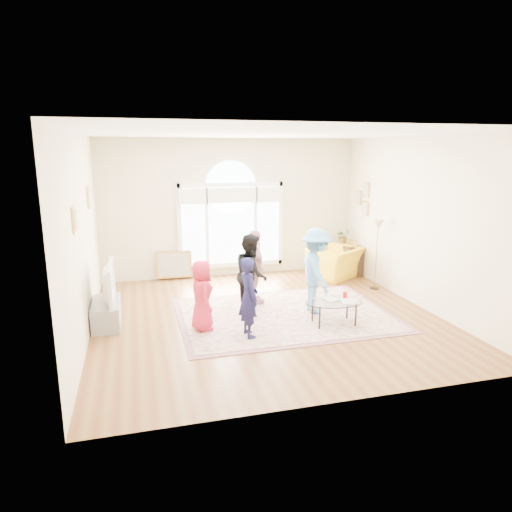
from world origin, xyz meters
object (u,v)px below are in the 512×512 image
object	(u,v)px
area_rug	(285,315)
armchair	(335,263)
television	(105,283)
tv_console	(107,313)
coffee_table	(334,302)

from	to	relation	value
area_rug	armchair	distance (m)	2.88
television	armchair	world-z (taller)	television
area_rug	television	xyz separation A→B (m)	(-3.09, 0.34, 0.74)
area_rug	tv_console	bearing A→B (deg)	173.68
tv_console	television	world-z (taller)	television
area_rug	armchair	size ratio (longest dim) A/B	3.25
tv_console	television	xyz separation A→B (m)	(0.01, -0.00, 0.54)
television	tv_console	bearing A→B (deg)	180.00
coffee_table	armchair	distance (m)	3.03
coffee_table	television	bearing A→B (deg)	168.30
television	coffee_table	xyz separation A→B (m)	(3.75, -0.99, -0.35)
television	armchair	size ratio (longest dim) A/B	1.02
tv_console	armchair	bearing A→B (deg)	19.35
area_rug	tv_console	xyz separation A→B (m)	(-3.09, 0.34, 0.20)
tv_console	coffee_table	world-z (taller)	coffee_table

